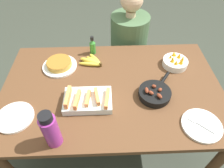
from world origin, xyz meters
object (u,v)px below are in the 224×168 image
at_px(empty_plate_near_front, 202,125).
at_px(skillet, 155,93).
at_px(empty_plate_far_left, 15,117).
at_px(melon_tray, 88,100).
at_px(hot_sauce_bottle, 93,46).
at_px(water_bottle, 51,130).
at_px(frittata_plate_center, 59,64).
at_px(banana_bunch, 93,62).
at_px(person_figure, 128,55).
at_px(fruit_bowl_mango, 175,62).

bearing_deg(empty_plate_near_front, skillet, 134.11).
bearing_deg(empty_plate_far_left, melon_tray, 12.51).
distance_m(empty_plate_near_front, empty_plate_far_left, 1.15).
height_order(melon_tray, hot_sauce_bottle, hot_sauce_bottle).
xyz_separation_m(empty_plate_far_left, water_bottle, (0.28, -0.17, 0.11)).
bearing_deg(hot_sauce_bottle, empty_plate_near_front, -47.81).
xyz_separation_m(empty_plate_near_front, hot_sauce_bottle, (-0.68, 0.74, 0.06)).
bearing_deg(frittata_plate_center, hot_sauce_bottle, 32.86).
distance_m(banana_bunch, person_figure, 0.64).
relative_size(fruit_bowl_mango, water_bottle, 0.75).
xyz_separation_m(frittata_plate_center, water_bottle, (0.06, -0.64, 0.10)).
distance_m(frittata_plate_center, water_bottle, 0.65).
xyz_separation_m(banana_bunch, skillet, (0.43, -0.36, 0.01)).
bearing_deg(water_bottle, empty_plate_near_front, 4.16).
bearing_deg(empty_plate_near_front, water_bottle, -175.84).
distance_m(banana_bunch, hot_sauce_bottle, 0.14).
bearing_deg(frittata_plate_center, empty_plate_far_left, -114.38).
bearing_deg(person_figure, empty_plate_near_front, -72.72).
bearing_deg(fruit_bowl_mango, water_bottle, -143.72).
bearing_deg(empty_plate_near_front, melon_tray, 163.62).
height_order(fruit_bowl_mango, water_bottle, water_bottle).
bearing_deg(melon_tray, frittata_plate_center, 122.48).
relative_size(melon_tray, frittata_plate_center, 1.18).
relative_size(empty_plate_far_left, hot_sauce_bottle, 1.45).
relative_size(melon_tray, empty_plate_near_front, 1.30).
distance_m(melon_tray, fruit_bowl_mango, 0.76).
relative_size(water_bottle, hot_sauce_bottle, 1.58).
relative_size(banana_bunch, empty_plate_far_left, 0.83).
relative_size(skillet, frittata_plate_center, 1.14).
xyz_separation_m(empty_plate_far_left, person_figure, (0.82, 0.96, -0.29)).
relative_size(water_bottle, person_figure, 0.22).
height_order(skillet, person_figure, person_figure).
distance_m(skillet, fruit_bowl_mango, 0.38).
bearing_deg(water_bottle, banana_bunch, 73.70).
bearing_deg(frittata_plate_center, water_bottle, -84.48).
bearing_deg(person_figure, frittata_plate_center, -141.06).
bearing_deg(hot_sauce_bottle, fruit_bowl_mango, -15.68).
height_order(frittata_plate_center, empty_plate_near_front, frittata_plate_center).
xyz_separation_m(melon_tray, fruit_bowl_mango, (0.68, 0.36, 0.00)).
height_order(banana_bunch, skillet, skillet).
xyz_separation_m(skillet, fruit_bowl_mango, (0.22, 0.31, 0.00)).
distance_m(melon_tray, hot_sauce_bottle, 0.54).
relative_size(banana_bunch, hot_sauce_bottle, 1.20).
xyz_separation_m(skillet, empty_plate_far_left, (-0.91, -0.15, -0.02)).
distance_m(banana_bunch, empty_plate_far_left, 0.69).
bearing_deg(empty_plate_near_front, person_figure, 107.28).
relative_size(empty_plate_near_front, empty_plate_far_left, 1.03).
relative_size(empty_plate_near_front, fruit_bowl_mango, 1.25).
distance_m(hot_sauce_bottle, person_figure, 0.59).
relative_size(melon_tray, person_figure, 0.27).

